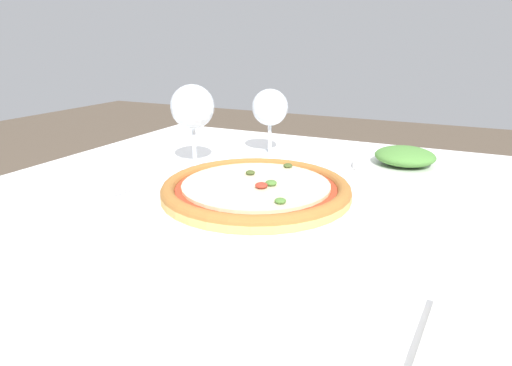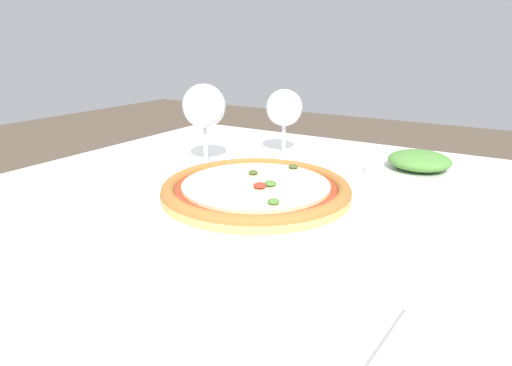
% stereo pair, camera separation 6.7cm
% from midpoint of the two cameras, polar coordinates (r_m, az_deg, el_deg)
% --- Properties ---
extents(dining_table, '(1.14, 1.01, 0.72)m').
position_cam_midpoint_polar(dining_table, '(0.68, 2.49, -10.88)').
color(dining_table, '#997047').
rests_on(dining_table, ground_plane).
extents(pizza_plate, '(0.32, 0.32, 0.04)m').
position_cam_midpoint_polar(pizza_plate, '(0.67, -2.84, -1.08)').
color(pizza_plate, white).
rests_on(pizza_plate, dining_table).
extents(fork, '(0.06, 0.17, 0.00)m').
position_cam_midpoint_polar(fork, '(0.73, -23.36, -2.40)').
color(fork, silver).
rests_on(fork, dining_table).
extents(wine_glass_far_left, '(0.09, 0.09, 0.16)m').
position_cam_midpoint_polar(wine_glass_far_left, '(0.85, -10.74, 9.69)').
color(wine_glass_far_left, silver).
rests_on(wine_glass_far_left, dining_table).
extents(wine_glass_far_right, '(0.08, 0.08, 0.14)m').
position_cam_midpoint_polar(wine_glass_far_right, '(0.94, -0.20, 9.80)').
color(wine_glass_far_right, silver).
rests_on(wine_glass_far_right, dining_table).
extents(side_plate, '(0.20, 0.20, 0.04)m').
position_cam_midpoint_polar(side_plate, '(0.88, 17.15, 2.78)').
color(side_plate, white).
rests_on(side_plate, dining_table).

